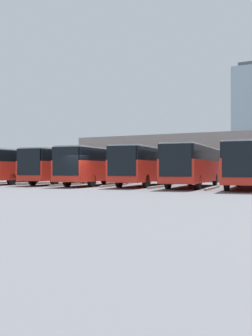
% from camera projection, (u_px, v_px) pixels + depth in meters
% --- Properties ---
extents(ground_plane, '(600.00, 600.00, 0.00)m').
position_uv_depth(ground_plane, '(82.00, 188.00, 31.47)').
color(ground_plane, slate).
extents(bus_1, '(4.27, 12.36, 3.27)m').
position_uv_depth(bus_1, '(249.00, 164.00, 31.09)').
color(bus_1, red).
rests_on(bus_1, ground_plane).
extents(curb_divider_1, '(1.05, 5.49, 0.15)m').
position_uv_depth(curb_divider_1, '(212.00, 188.00, 30.59)').
color(curb_divider_1, '#9E9E99').
rests_on(curb_divider_1, ground_plane).
extents(bus_2, '(4.27, 12.36, 3.27)m').
position_uv_depth(bus_2, '(194.00, 164.00, 33.53)').
color(bus_2, red).
rests_on(bus_2, ground_plane).
extents(curb_divider_2, '(1.05, 5.49, 0.15)m').
position_uv_depth(curb_divider_2, '(159.00, 187.00, 33.03)').
color(curb_divider_2, '#9E9E99').
rests_on(curb_divider_2, ground_plane).
extents(bus_3, '(4.27, 12.36, 3.27)m').
position_uv_depth(bus_3, '(147.00, 165.00, 36.12)').
color(bus_3, red).
rests_on(bus_3, ground_plane).
extents(curb_divider_3, '(1.05, 5.49, 0.15)m').
position_uv_depth(curb_divider_3, '(114.00, 185.00, 35.62)').
color(curb_divider_3, '#9E9E99').
rests_on(curb_divider_3, ground_plane).
extents(bus_4, '(4.27, 12.36, 3.27)m').
position_uv_depth(bus_4, '(98.00, 165.00, 37.48)').
color(bus_4, red).
rests_on(bus_4, ground_plane).
extents(curb_divider_4, '(1.05, 5.49, 0.15)m').
position_uv_depth(curb_divider_4, '(66.00, 185.00, 36.98)').
color(curb_divider_4, '#9E9E99').
rests_on(curb_divider_4, ground_plane).
extents(bus_5, '(4.27, 12.36, 3.27)m').
position_uv_depth(bus_5, '(64.00, 165.00, 40.31)').
color(bus_5, red).
rests_on(bus_5, ground_plane).
extents(curb_divider_5, '(1.05, 5.49, 0.15)m').
position_uv_depth(curb_divider_5, '(34.00, 184.00, 39.82)').
color(curb_divider_5, '#9E9E99').
rests_on(curb_divider_5, ground_plane).
extents(bus_6, '(4.27, 12.36, 3.27)m').
position_uv_depth(bus_6, '(25.00, 165.00, 41.86)').
color(bus_6, red).
rests_on(bus_6, ground_plane).
extents(station_building, '(30.37, 13.15, 5.69)m').
position_uv_depth(station_building, '(198.00, 158.00, 54.09)').
color(station_building, gray).
rests_on(station_building, ground_plane).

